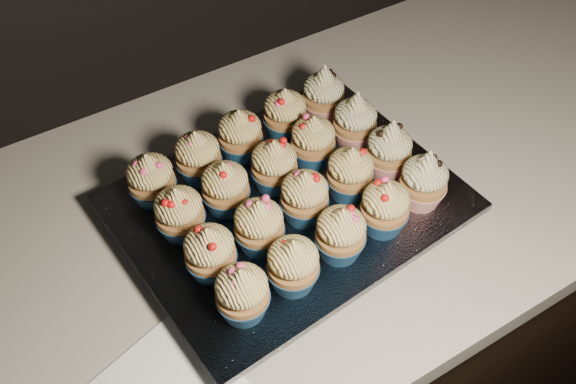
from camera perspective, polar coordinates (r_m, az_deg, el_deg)
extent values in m
cube|color=black|center=(1.28, -4.41, -15.85)|extent=(2.40, 0.60, 0.86)
cube|color=beige|center=(0.90, -6.07, -3.50)|extent=(2.44, 0.64, 0.04)
cube|color=black|center=(0.88, 0.00, -1.67)|extent=(0.42, 0.34, 0.02)
cube|color=silver|center=(0.86, 0.00, -0.96)|extent=(0.46, 0.37, 0.01)
cone|color=navy|center=(0.75, -3.99, -9.89)|extent=(0.06, 0.06, 0.03)
ellipsoid|color=#EFCE79|center=(0.72, -4.15, -8.31)|extent=(0.06, 0.06, 0.04)
cone|color=#EFCE79|center=(0.70, -4.25, -7.29)|extent=(0.03, 0.03, 0.02)
cone|color=navy|center=(0.77, 0.45, -7.43)|extent=(0.06, 0.06, 0.03)
ellipsoid|color=#EFCE79|center=(0.74, 0.46, -5.80)|extent=(0.06, 0.06, 0.04)
cone|color=#EFCE79|center=(0.72, 0.48, -4.74)|extent=(0.03, 0.03, 0.02)
cone|color=navy|center=(0.80, 4.60, -4.68)|extent=(0.06, 0.06, 0.03)
ellipsoid|color=#EFCE79|center=(0.77, 4.78, -2.99)|extent=(0.06, 0.06, 0.04)
cone|color=#EFCE79|center=(0.75, 4.89, -1.91)|extent=(0.03, 0.03, 0.02)
cone|color=navy|center=(0.83, 8.43, -2.37)|extent=(0.06, 0.06, 0.03)
ellipsoid|color=#EFCE79|center=(0.80, 8.73, -0.67)|extent=(0.06, 0.06, 0.04)
cone|color=#EFCE79|center=(0.78, 8.92, 0.42)|extent=(0.03, 0.03, 0.02)
cone|color=#AD1F18|center=(0.87, 11.72, -0.07)|extent=(0.06, 0.06, 0.03)
ellipsoid|color=beige|center=(0.84, 12.12, 1.63)|extent=(0.06, 0.06, 0.04)
cone|color=beige|center=(0.82, 12.43, 2.96)|extent=(0.03, 0.03, 0.03)
cone|color=navy|center=(0.78, -6.79, -6.34)|extent=(0.06, 0.06, 0.03)
ellipsoid|color=#EFCE79|center=(0.75, -7.05, -4.69)|extent=(0.06, 0.06, 0.04)
cone|color=#EFCE79|center=(0.74, -7.22, -3.63)|extent=(0.03, 0.03, 0.02)
cone|color=navy|center=(0.80, -2.53, -4.02)|extent=(0.06, 0.06, 0.03)
ellipsoid|color=#EFCE79|center=(0.77, -2.63, -2.33)|extent=(0.06, 0.06, 0.04)
cone|color=#EFCE79|center=(0.76, -2.69, -1.23)|extent=(0.03, 0.03, 0.02)
cone|color=navy|center=(0.83, 1.44, -1.44)|extent=(0.06, 0.06, 0.03)
ellipsoid|color=#EFCE79|center=(0.80, 1.49, 0.29)|extent=(0.06, 0.06, 0.04)
cone|color=#EFCE79|center=(0.79, 1.52, 1.40)|extent=(0.03, 0.03, 0.02)
cone|color=navy|center=(0.86, 5.42, 0.66)|extent=(0.06, 0.06, 0.03)
ellipsoid|color=#EFCE79|center=(0.83, 5.61, 2.40)|extent=(0.06, 0.06, 0.04)
cone|color=#EFCE79|center=(0.82, 5.73, 3.51)|extent=(0.03, 0.03, 0.02)
cone|color=#AD1F18|center=(0.90, 8.78, 2.58)|extent=(0.06, 0.06, 0.03)
ellipsoid|color=beige|center=(0.87, 9.07, 4.31)|extent=(0.06, 0.06, 0.04)
cone|color=beige|center=(0.85, 9.29, 5.66)|extent=(0.03, 0.03, 0.03)
cone|color=navy|center=(0.83, -9.42, -2.87)|extent=(0.06, 0.06, 0.03)
ellipsoid|color=#EFCE79|center=(0.80, -9.75, -1.18)|extent=(0.06, 0.06, 0.04)
cone|color=#EFCE79|center=(0.78, -9.97, -0.09)|extent=(0.03, 0.03, 0.02)
cone|color=navy|center=(0.84, -5.47, -0.64)|extent=(0.06, 0.06, 0.03)
ellipsoid|color=#EFCE79|center=(0.82, -5.66, 1.09)|extent=(0.06, 0.06, 0.04)
cone|color=#EFCE79|center=(0.80, -5.78, 2.19)|extent=(0.03, 0.03, 0.02)
cone|color=navy|center=(0.87, -1.20, 1.31)|extent=(0.06, 0.06, 0.03)
ellipsoid|color=#EFCE79|center=(0.84, -1.24, 3.06)|extent=(0.06, 0.06, 0.04)
cone|color=#EFCE79|center=(0.82, -1.27, 4.18)|extent=(0.03, 0.03, 0.02)
cone|color=navy|center=(0.90, 2.20, 3.48)|extent=(0.06, 0.06, 0.03)
ellipsoid|color=#EFCE79|center=(0.87, 2.27, 5.23)|extent=(0.06, 0.06, 0.04)
cone|color=#EFCE79|center=(0.86, 2.31, 6.34)|extent=(0.03, 0.03, 0.02)
cone|color=#AD1F18|center=(0.93, 5.85, 5.13)|extent=(0.06, 0.06, 0.03)
ellipsoid|color=beige|center=(0.90, 6.04, 6.87)|extent=(0.06, 0.06, 0.04)
cone|color=beige|center=(0.89, 6.19, 8.21)|extent=(0.03, 0.03, 0.03)
cone|color=navy|center=(0.87, -11.82, 0.08)|extent=(0.06, 0.06, 0.03)
ellipsoid|color=#EFCE79|center=(0.84, -12.22, 1.79)|extent=(0.06, 0.06, 0.04)
cone|color=#EFCE79|center=(0.82, -12.48, 2.87)|extent=(0.03, 0.03, 0.02)
cone|color=navy|center=(0.89, -7.84, 2.10)|extent=(0.06, 0.06, 0.03)
ellipsoid|color=#EFCE79|center=(0.86, -8.10, 3.83)|extent=(0.06, 0.06, 0.04)
cone|color=#EFCE79|center=(0.84, -8.27, 4.94)|extent=(0.03, 0.03, 0.02)
cone|color=navy|center=(0.91, -4.18, 4.03)|extent=(0.06, 0.06, 0.03)
ellipsoid|color=#EFCE79|center=(0.88, -4.32, 5.78)|extent=(0.06, 0.06, 0.04)
cone|color=#EFCE79|center=(0.87, -4.41, 6.89)|extent=(0.03, 0.03, 0.02)
cone|color=navy|center=(0.94, -0.26, 5.92)|extent=(0.06, 0.06, 0.03)
ellipsoid|color=#EFCE79|center=(0.91, -0.27, 7.66)|extent=(0.06, 0.06, 0.04)
cone|color=#EFCE79|center=(0.90, -0.28, 8.77)|extent=(0.03, 0.03, 0.02)
cone|color=#AD1F18|center=(0.97, 3.10, 7.51)|extent=(0.06, 0.06, 0.03)
ellipsoid|color=beige|center=(0.94, 3.20, 9.24)|extent=(0.06, 0.06, 0.04)
cone|color=beige|center=(0.93, 3.27, 10.57)|extent=(0.03, 0.03, 0.03)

